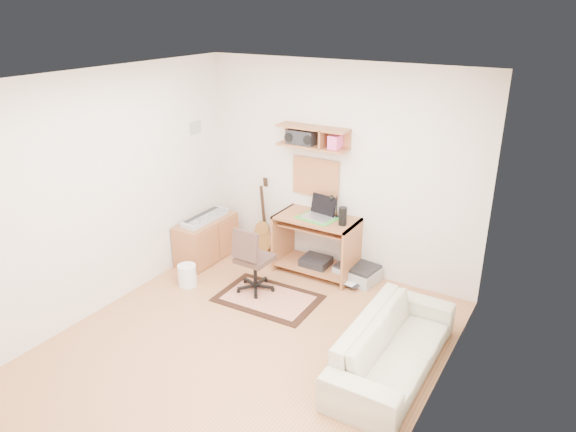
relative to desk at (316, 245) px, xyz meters
The scene contains 22 objects.
floor 1.77m from the desk, 85.30° to the right, with size 3.60×4.00×0.01m, color #BD7F4F.
ceiling 2.82m from the desk, 85.30° to the right, with size 3.60×4.00×0.01m, color white.
back_wall 0.98m from the desk, 63.13° to the left, with size 3.60×0.01×2.60m, color silver.
left_wall 2.57m from the desk, 133.95° to the right, with size 0.01×4.00×2.60m, color silver.
right_wall 2.76m from the desk, 41.54° to the right, with size 0.01×4.00×2.60m, color silver.
wall_shelf 1.34m from the desk, 136.51° to the left, with size 0.90×0.25×0.26m, color #A16238.
cork_board 0.85m from the desk, 121.81° to the left, with size 0.64×0.03×0.49m, color tan.
wall_photo 2.14m from the desk, behind, with size 0.02×0.20×0.15m, color #4C8CBF.
desk is the anchor object (origin of this frame).
laptop 0.51m from the desk, 44.49° to the right, with size 0.35×0.35×0.27m, color silver, non-canonical shape.
speaker 0.61m from the desk, ahead, with size 0.10×0.10×0.22m, color black.
desk_lamp 0.57m from the desk, 35.76° to the left, with size 0.09×0.09×0.28m, color black, non-canonical shape.
pencil_cup 0.52m from the desk, 19.40° to the left, with size 0.07×0.07×0.10m, color #3551A0.
boombox 1.35m from the desk, 155.07° to the left, with size 0.35×0.16×0.18m, color black.
rug 0.96m from the desk, 100.55° to the right, with size 1.15×0.76×0.02m, color beige.
task_chair 0.87m from the desk, 117.20° to the right, with size 0.43×0.43×0.84m, color #3E2B24, non-canonical shape.
cabinet 1.49m from the desk, 164.72° to the right, with size 0.40×0.90×0.55m, color #A16238.
music_keyboard 1.51m from the desk, 164.72° to the right, with size 0.23×0.73×0.06m, color #B2B5BA.
guitar 0.93m from the desk, behind, with size 0.28×0.18×1.05m, color #A16F31, non-canonical shape.
waste_basket 1.63m from the desk, 136.91° to the right, with size 0.22×0.22×0.27m, color white.
printer 0.62m from the desk, ahead, with size 0.50×0.39×0.19m, color #A5A8AA.
sofa 2.03m from the desk, 41.41° to the right, with size 1.76×0.51×0.69m, color #C2B999.
Camera 1 is at (2.64, -3.63, 3.19)m, focal length 33.16 mm.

